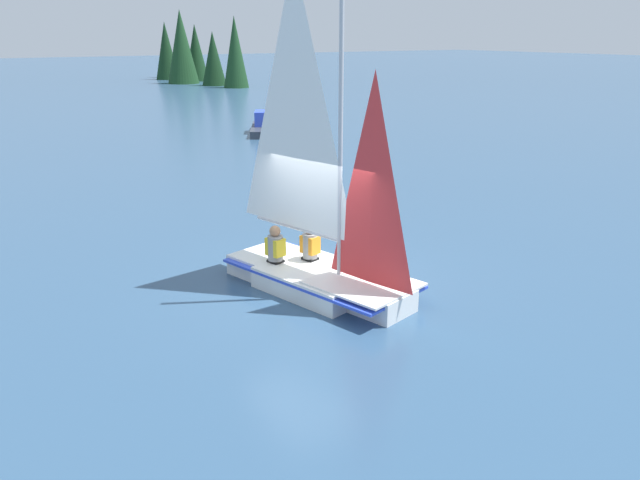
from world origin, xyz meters
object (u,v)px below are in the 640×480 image
motorboat_distant (268,126)px  sailor_helm (310,250)px  sailor_crew (275,252)px  sailboat_main (318,245)px

motorboat_distant → sailor_helm: bearing=-176.3°
sailor_helm → sailor_crew: same height
sailor_helm → sailboat_main: bearing=-29.8°
sailor_crew → sailboat_main: bearing=18.9°
sailboat_main → motorboat_distant: bearing=140.3°
sailboat_main → motorboat_distant: sailboat_main is taller
sailor_helm → sailor_crew: 0.70m
sailboat_main → sailor_crew: bearing=-161.1°
sailor_helm → sailor_crew: size_ratio=1.00×
sailboat_main → motorboat_distant: (18.13, -8.45, -0.54)m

